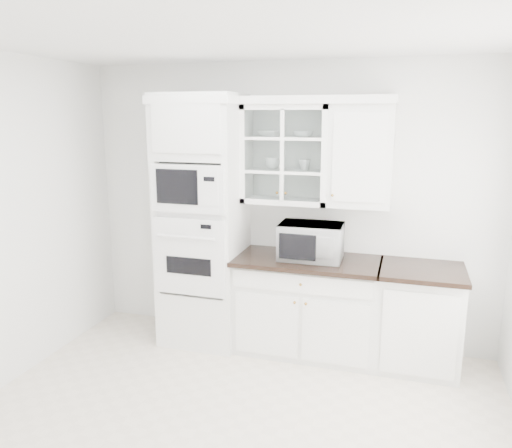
% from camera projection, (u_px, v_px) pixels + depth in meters
% --- Properties ---
extents(ground, '(4.00, 3.50, 0.01)m').
position_uv_depth(ground, '(226.00, 435.00, 3.51)').
color(ground, beige).
rests_on(ground, ground).
extents(room_shell, '(4.00, 3.50, 2.70)m').
position_uv_depth(room_shell, '(244.00, 177.00, 3.52)').
color(room_shell, white).
rests_on(room_shell, ground).
extents(oven_column, '(0.76, 0.68, 2.40)m').
position_uv_depth(oven_column, '(202.00, 222.00, 4.79)').
color(oven_column, white).
rests_on(oven_column, ground).
extents(base_cabinet_run, '(1.32, 0.67, 0.92)m').
position_uv_depth(base_cabinet_run, '(307.00, 305.00, 4.68)').
color(base_cabinet_run, white).
rests_on(base_cabinet_run, ground).
extents(extra_base_cabinet, '(0.72, 0.67, 0.92)m').
position_uv_depth(extra_base_cabinet, '(419.00, 317.00, 4.40)').
color(extra_base_cabinet, white).
rests_on(extra_base_cabinet, ground).
extents(upper_cabinet_glass, '(0.80, 0.33, 0.90)m').
position_uv_depth(upper_cabinet_glass, '(286.00, 154.00, 4.58)').
color(upper_cabinet_glass, white).
rests_on(upper_cabinet_glass, room_shell).
extents(upper_cabinet_solid, '(0.55, 0.33, 0.90)m').
position_uv_depth(upper_cabinet_solid, '(361.00, 156.00, 4.39)').
color(upper_cabinet_solid, white).
rests_on(upper_cabinet_solid, room_shell).
extents(crown_molding, '(2.14, 0.38, 0.07)m').
position_uv_depth(crown_molding, '(275.00, 100.00, 4.48)').
color(crown_molding, white).
rests_on(crown_molding, room_shell).
extents(countertop_microwave, '(0.58, 0.48, 0.33)m').
position_uv_depth(countertop_microwave, '(311.00, 241.00, 4.54)').
color(countertop_microwave, white).
rests_on(countertop_microwave, base_cabinet_run).
extents(bowl_a, '(0.29, 0.29, 0.06)m').
position_uv_depth(bowl_a, '(271.00, 133.00, 4.58)').
color(bowl_a, white).
rests_on(bowl_a, upper_cabinet_glass).
extents(bowl_b, '(0.20, 0.20, 0.06)m').
position_uv_depth(bowl_b, '(303.00, 134.00, 4.48)').
color(bowl_b, white).
rests_on(bowl_b, upper_cabinet_glass).
extents(cup_a, '(0.16, 0.16, 0.11)m').
position_uv_depth(cup_a, '(273.00, 163.00, 4.65)').
color(cup_a, white).
rests_on(cup_a, upper_cabinet_glass).
extents(cup_b, '(0.14, 0.14, 0.10)m').
position_uv_depth(cup_b, '(305.00, 165.00, 4.56)').
color(cup_b, white).
rests_on(cup_b, upper_cabinet_glass).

